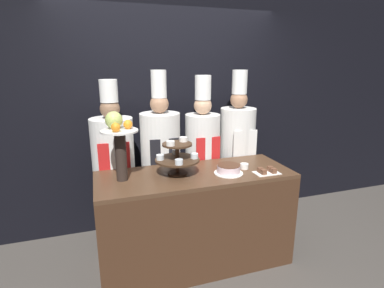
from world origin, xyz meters
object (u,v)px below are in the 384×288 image
Objects in this scene: tiered_stand at (177,156)px; chef_center_left at (161,155)px; cup_white at (244,166)px; cake_square_tray at (267,171)px; chef_right at (237,147)px; fruit_pedestal at (118,138)px; cake_round at (229,169)px; chef_center_right at (202,152)px; chef_left at (114,161)px.

chef_center_left is at bearing 94.74° from tiered_stand.
chef_center_left is at bearing 140.28° from cup_white.
cake_square_tray is at bearing -51.34° from cup_white.
cake_square_tray is 0.13× the size of chef_right.
cake_square_tray is (1.28, -0.26, -0.35)m from fruit_pedestal.
chef_right reaches higher than cake_square_tray.
fruit_pedestal is 2.22× the size of cake_round.
chef_center_right is (-0.36, 0.74, 0.01)m from cake_square_tray.
tiered_stand is 0.68× the size of fruit_pedestal.
chef_center_left is (-0.04, 0.51, -0.14)m from tiered_stand.
chef_left is 0.96× the size of chef_right.
cake_round is at bearing -52.59° from chef_center_left.
fruit_pedestal is 0.33× the size of chef_center_right.
chef_center_left reaches higher than fruit_pedestal.
chef_left reaches higher than cake_square_tray.
tiered_stand reaches higher than cup_white.
cake_round is 0.15× the size of chef_center_right.
fruit_pedestal is (-0.50, 0.03, 0.20)m from tiered_stand.
cake_round is at bearing -15.70° from tiered_stand.
cake_square_tray is at bearing -64.39° from chef_center_right.
chef_center_right is 0.42m from chef_right.
cake_round is at bearing -160.38° from cup_white.
fruit_pedestal is at bearing -160.33° from chef_right.
chef_center_right is at bearing 0.01° from chef_center_left.
chef_center_left is 1.03× the size of chef_center_right.
cake_round is 0.76m from chef_right.
fruit_pedestal is at bearing 176.15° from tiered_stand.
fruit_pedestal reaches higher than cake_round.
fruit_pedestal is at bearing -152.48° from chef_center_right.
tiered_stand is at bearing 163.68° from cake_square_tray.
tiered_stand is 0.83m from cake_square_tray.
chef_left is (-0.03, 0.48, -0.35)m from fruit_pedestal.
cup_white is at bearing -25.94° from chef_left.
tiered_stand is 5.14× the size of cup_white.
chef_right is (0.85, 0.52, -0.12)m from tiered_stand.
tiered_stand is at bearing -148.74° from chef_right.
fruit_pedestal reaches higher than cake_square_tray.
chef_left is 1.38m from chef_right.
tiered_stand is at bearing -3.85° from fruit_pedestal.
chef_left is 0.49m from chef_center_left.
tiered_stand is at bearing 164.30° from cake_round.
chef_center_right is (0.47, 0.00, -0.01)m from chef_center_left.
chef_left is (-1.17, 0.57, -0.01)m from cup_white.
chef_center_left reaches higher than cake_round.
cup_white is 0.61m from chef_right.
cup_white is 0.61m from chef_center_right.
cake_round reaches higher than cake_square_tray.
chef_left is 0.98× the size of chef_center_right.
cake_square_tray is at bearing -42.03° from chef_center_left.
chef_center_left is at bearing -179.99° from chef_center_right.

